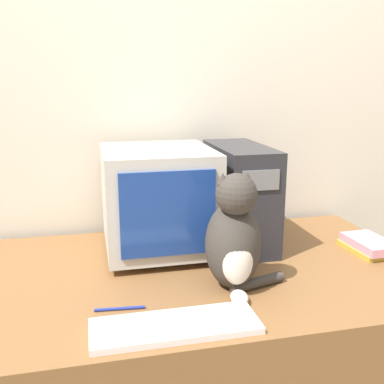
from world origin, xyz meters
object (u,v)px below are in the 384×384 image
object	(u,v)px
computer_tower	(240,196)
cat	(234,239)
book_stack	(369,245)
pen	(120,309)
crt_monitor	(158,199)
keyboard	(175,326)

from	to	relation	value
computer_tower	cat	bearing A→B (deg)	-111.24
cat	book_stack	size ratio (longest dim) A/B	1.70
book_stack	pen	distance (m)	0.98
crt_monitor	pen	bearing A→B (deg)	-112.99
computer_tower	pen	xyz separation A→B (m)	(-0.50, -0.44, -0.19)
cat	keyboard	bearing A→B (deg)	-131.17
computer_tower	crt_monitor	bearing A→B (deg)	-177.81
crt_monitor	book_stack	bearing A→B (deg)	-13.66
computer_tower	cat	world-z (taller)	computer_tower
keyboard	pen	distance (m)	0.19
pen	keyboard	bearing A→B (deg)	-45.01
keyboard	crt_monitor	bearing A→B (deg)	85.30
computer_tower	keyboard	world-z (taller)	computer_tower
book_stack	pen	world-z (taller)	book_stack
keyboard	cat	world-z (taller)	cat
cat	book_stack	world-z (taller)	cat
pen	crt_monitor	bearing A→B (deg)	67.01
pen	cat	bearing A→B (deg)	10.23
keyboard	cat	distance (m)	0.33
book_stack	pen	bearing A→B (deg)	-166.09
computer_tower	cat	distance (m)	0.40
cat	computer_tower	bearing A→B (deg)	75.91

